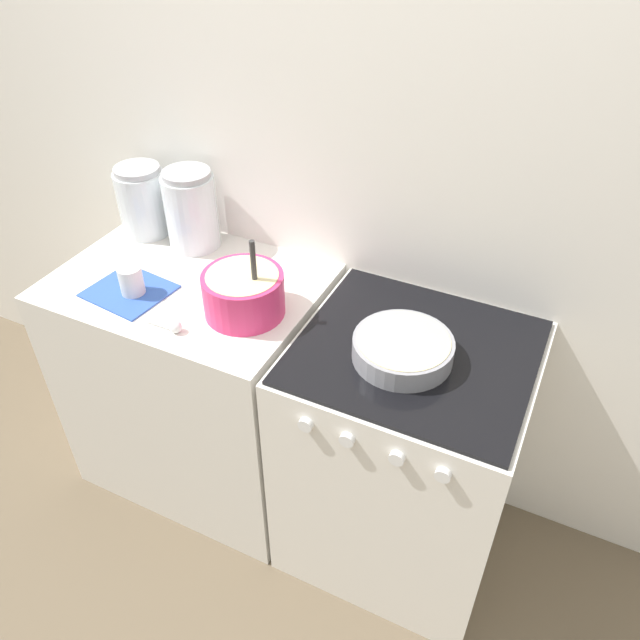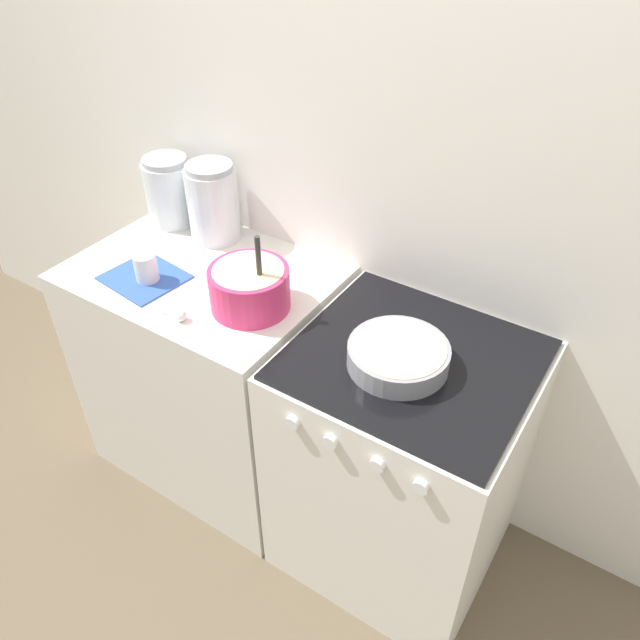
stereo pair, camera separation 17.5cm
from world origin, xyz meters
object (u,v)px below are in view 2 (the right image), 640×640
(mixing_bowl, at_px, (249,286))
(storage_jar_left, at_px, (170,195))
(baking_pan, at_px, (398,355))
(storage_jar_middle, at_px, (213,207))
(tin_can, at_px, (146,268))
(stove, at_px, (400,462))

(mixing_bowl, height_order, storage_jar_left, mixing_bowl)
(storage_jar_left, bearing_deg, baking_pan, -13.33)
(storage_jar_middle, distance_m, tin_can, 0.34)
(storage_jar_left, bearing_deg, tin_can, -58.42)
(stove, height_order, mixing_bowl, mixing_bowl)
(stove, relative_size, storage_jar_left, 3.62)
(storage_jar_left, relative_size, tin_can, 2.54)
(mixing_bowl, xyz_separation_m, storage_jar_middle, (-0.36, 0.26, 0.04))
(storage_jar_middle, height_order, tin_can, storage_jar_middle)
(mixing_bowl, distance_m, baking_pan, 0.49)
(mixing_bowl, bearing_deg, storage_jar_left, 155.35)
(mixing_bowl, height_order, tin_can, mixing_bowl)
(baking_pan, distance_m, storage_jar_middle, 0.89)
(mixing_bowl, bearing_deg, storage_jar_middle, 144.10)
(mixing_bowl, relative_size, tin_can, 2.66)
(stove, distance_m, tin_can, 1.01)
(storage_jar_left, height_order, storage_jar_middle, storage_jar_middle)
(baking_pan, distance_m, storage_jar_left, 1.08)
(storage_jar_middle, bearing_deg, mixing_bowl, -35.90)
(storage_jar_middle, bearing_deg, baking_pan, -16.40)
(storage_jar_middle, relative_size, tin_can, 2.82)
(mixing_bowl, height_order, storage_jar_middle, storage_jar_middle)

